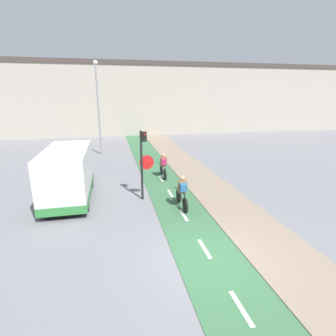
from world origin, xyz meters
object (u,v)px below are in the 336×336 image
Objects in this scene: van at (68,175)px; cyclist_far at (163,166)px; cyclist_near at (182,193)px; traffic_light_pole at (143,158)px; street_lamp_far at (98,99)px.

cyclist_far is at bearing 25.20° from van.
traffic_light_pole is at bearing 137.97° from cyclist_near.
street_lamp_far is 1.54× the size of van.
cyclist_far is at bearing -62.43° from street_lamp_far.
street_lamp_far reaches higher than cyclist_near.
van is at bearing 156.93° from cyclist_near.
traffic_light_pole is 2.41m from cyclist_near.
traffic_light_pole is 0.69× the size of van.
traffic_light_pole is at bearing -12.33° from van.
cyclist_far is (0.05, 4.46, -0.00)m from cyclist_near.
street_lamp_far is 4.14× the size of cyclist_near.
cyclist_near is at bearing -42.03° from traffic_light_pole.
van is at bearing -154.80° from cyclist_far.
street_lamp_far reaches higher than traffic_light_pole.
traffic_light_pole is at bearing -77.77° from street_lamp_far.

